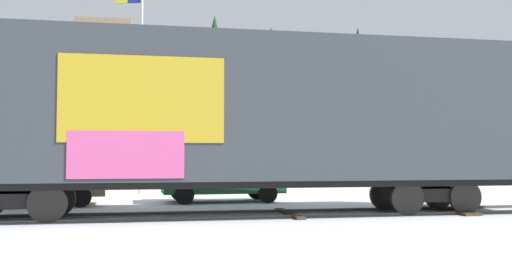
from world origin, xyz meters
name	(u,v)px	position (x,y,z in m)	size (l,w,h in m)	color
ground_plane	(238,216)	(0.00, 0.00, 0.00)	(260.00, 260.00, 0.00)	silver
track	(221,215)	(-0.46, 0.02, 0.04)	(60.00, 4.86, 0.08)	#4C4742
freight_car	(234,113)	(-0.10, 0.00, 2.74)	(17.34, 3.85, 4.89)	#33383D
flagpole	(138,68)	(-2.36, 9.30, 5.31)	(1.22, 0.49, 8.92)	silver
hillside	(144,117)	(-0.06, 59.01, 6.66)	(148.47, 38.11, 17.99)	gray
parked_car_tan	(29,180)	(-5.84, 4.33, 0.83)	(4.58, 2.04, 1.69)	#9E8966
parked_car_green	(221,177)	(0.37, 4.57, 0.85)	(4.15, 1.92, 1.70)	#1E5933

